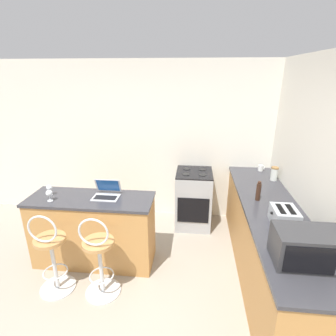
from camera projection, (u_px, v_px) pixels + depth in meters
ground_plane at (118, 323)px, 2.65m from camera, size 20.00×20.00×0.00m
wall_back at (152, 142)px, 4.37m from camera, size 12.00×0.06×2.60m
breakfast_bar at (94, 230)px, 3.40m from camera, size 1.56×0.56×0.93m
counter_right at (268, 242)px, 3.17m from camera, size 0.67×2.80×0.93m
bar_stool_near at (51, 255)px, 2.91m from camera, size 0.40×0.40×1.02m
bar_stool_far at (99, 258)px, 2.85m from camera, size 0.40×0.40×1.02m
laptop at (107, 192)px, 3.27m from camera, size 0.32×0.27×0.21m
microwave at (309, 247)px, 2.09m from camera, size 0.54×0.33×0.29m
toaster at (284, 217)px, 2.65m from camera, size 0.26×0.30×0.18m
stove_range at (193, 199)px, 4.25m from camera, size 0.56×0.61×0.94m
wine_glass_tall at (49, 188)px, 3.29m from camera, size 0.07×0.07×0.14m
storage_jar at (274, 174)px, 3.76m from camera, size 0.10×0.10×0.20m
pepper_mill at (258, 191)px, 3.15m from camera, size 0.06×0.06×0.25m
mug_white at (261, 168)px, 4.13m from camera, size 0.09×0.07×0.09m
wine_glass_short at (49, 193)px, 3.13m from camera, size 0.08×0.08×0.14m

